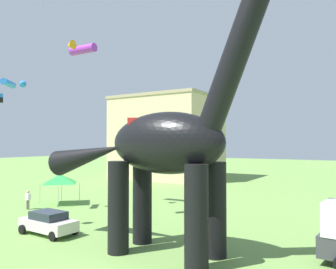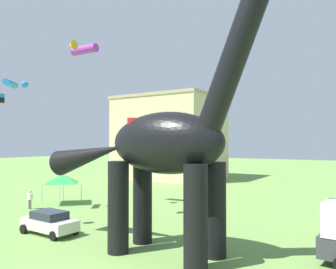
# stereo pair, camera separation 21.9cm
# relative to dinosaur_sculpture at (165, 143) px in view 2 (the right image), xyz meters

# --- Properties ---
(dinosaur_sculpture) EXTENTS (16.37, 3.47, 17.11)m
(dinosaur_sculpture) POSITION_rel_dinosaur_sculpture_xyz_m (0.00, 0.00, 0.00)
(dinosaur_sculpture) COLOR black
(dinosaur_sculpture) RESTS_ON ground_plane
(parked_sedan_left) EXTENTS (4.26, 2.02, 1.55)m
(parked_sedan_left) POSITION_rel_dinosaur_sculpture_xyz_m (-8.90, -0.70, -5.38)
(parked_sedan_left) COLOR silver
(parked_sedan_left) RESTS_ON ground_plane
(person_strolling_adult) EXTENTS (0.66, 0.29, 1.77)m
(person_strolling_adult) POSITION_rel_dinosaur_sculpture_xyz_m (-17.59, 3.91, -5.11)
(person_strolling_adult) COLOR #6B6056
(person_strolling_adult) RESTS_ON ground_plane
(festival_canopy_tent) EXTENTS (3.15, 3.15, 3.00)m
(festival_canopy_tent) POSITION_rel_dinosaur_sculpture_xyz_m (-17.25, 7.33, -3.64)
(festival_canopy_tent) COLOR #B2B2B7
(festival_canopy_tent) RESTS_ON ground_plane
(kite_near_low) EXTENTS (0.51, 0.51, 0.64)m
(kite_near_low) POSITION_rel_dinosaur_sculpture_xyz_m (-12.45, -2.21, 3.15)
(kite_near_low) COLOR #287AE5
(kite_far_right) EXTENTS (2.99, 2.54, 0.87)m
(kite_far_right) POSITION_rel_dinosaur_sculpture_xyz_m (-13.92, 6.80, 9.02)
(kite_far_right) COLOR purple
(kite_mid_right) EXTENTS (2.20, 2.11, 0.62)m
(kite_mid_right) POSITION_rel_dinosaur_sculpture_xyz_m (-17.38, 1.97, 5.27)
(kite_mid_right) COLOR #287AE5
(kite_high_left) EXTENTS (1.40, 1.40, 1.44)m
(kite_high_left) POSITION_rel_dinosaur_sculpture_xyz_m (-1.83, -0.19, 0.72)
(kite_high_left) COLOR red
(kite_trailing) EXTENTS (2.20, 2.10, 2.29)m
(kite_trailing) POSITION_rel_dinosaur_sculpture_xyz_m (-5.37, 11.01, -2.13)
(kite_trailing) COLOR purple
(background_building_block) EXTENTS (16.96, 13.42, 14.30)m
(background_building_block) POSITION_rel_dinosaur_sculpture_xyz_m (-21.43, 34.52, 0.97)
(background_building_block) COLOR #CCB78E
(background_building_block) RESTS_ON ground_plane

